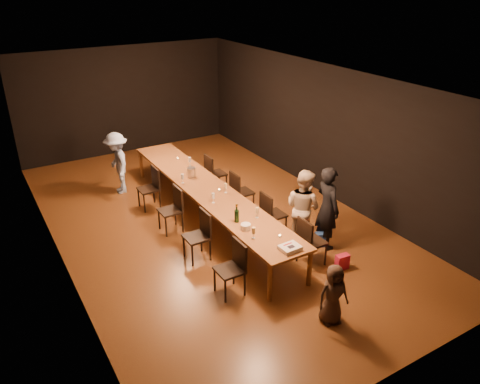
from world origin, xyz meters
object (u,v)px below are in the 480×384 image
chair_left_3 (148,189)px  ice_bucket (191,172)px  chair_right_1 (274,214)px  chair_left_1 (196,237)px  chair_right_3 (216,173)px  woman_tan (303,207)px  table (207,190)px  chair_left_0 (229,269)px  chair_right_2 (242,192)px  child (333,294)px  champagne_bottle (237,213)px  plate_stack (246,227)px  birthday_cake (290,248)px  woman_birthday (327,208)px  chair_right_0 (312,241)px  man_blue (118,163)px  chair_left_2 (170,210)px

chair_left_3 → ice_bucket: bearing=-120.5°
chair_right_1 → chair_left_1: size_ratio=1.00×
chair_right_3 → ice_bucket: bearing=-60.4°
woman_tan → ice_bucket: woman_tan is taller
table → chair_right_3: size_ratio=6.45×
table → chair_left_0: 2.56m
chair_right_2 → chair_left_1: 2.08m
chair_left_0 → woman_tan: bearing=-71.4°
chair_left_1 → ice_bucket: size_ratio=4.47×
child → champagne_bottle: (-0.34, 2.23, 0.44)m
chair_right_2 → chair_right_3: size_ratio=1.00×
chair_left_1 → plate_stack: (0.64, -0.65, 0.33)m
chair_right_3 → chair_right_1: bearing=-0.0°
birthday_cake → table: bearing=89.7°
chair_left_1 → plate_stack: chair_left_1 is taller
chair_right_1 → chair_right_3: 2.40m
chair_left_0 → chair_left_1: same height
chair_left_1 → chair_right_1: bearing=-90.0°
child → birthday_cake: bearing=107.2°
chair_left_0 → birthday_cake: 1.04m
woman_birthday → ice_bucket: woman_birthday is taller
chair_right_2 → table: bearing=-90.0°
chair_left_1 → chair_right_3: bearing=-35.3°
chair_right_1 → ice_bucket: (-0.87, 1.91, 0.39)m
chair_left_1 → child: child is taller
chair_right_0 → chair_right_3: (0.00, 3.60, 0.00)m
chair_right_0 → woman_birthday: (0.61, 0.34, 0.35)m
table → woman_tan: size_ratio=3.94×
chair_left_3 → woman_tan: 3.56m
woman_tan → man_blue: size_ratio=1.03×
chair_left_2 → champagne_bottle: size_ratio=2.63×
table → child: 3.78m
chair_right_0 → champagne_bottle: champagne_bottle is taller
child → chair_left_1: bearing=123.6°
chair_right_3 → child: bearing=-8.2°
woman_tan → man_blue: 4.67m
woman_tan → plate_stack: woman_tan is taller
chair_right_0 → champagne_bottle: 1.43m
chair_right_2 → champagne_bottle: (-1.05, -1.54, 0.46)m
table → chair_left_2: (-0.85, 0.00, -0.24)m
birthday_cake → ice_bucket: size_ratio=1.59×
chair_left_1 → chair_left_3: same height
chair_right_3 → woman_tan: size_ratio=0.61×
table → chair_right_1: 1.49m
chair_left_3 → ice_bucket: ice_bucket is taller
chair_left_3 → plate_stack: chair_left_3 is taller
chair_right_2 → woman_birthday: 2.18m
man_blue → child: bearing=17.1°
chair_right_1 → champagne_bottle: (-1.05, -0.34, 0.46)m
chair_right_2 → child: bearing=-10.8°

